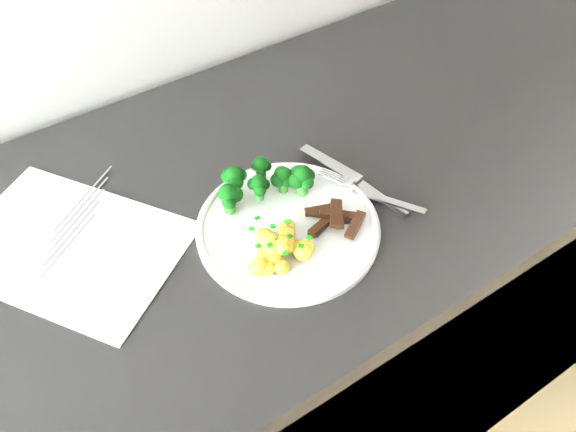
{
  "coord_description": "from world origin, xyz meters",
  "views": [
    {
      "loc": [
        -0.23,
        1.13,
        1.56
      ],
      "look_at": [
        0.06,
        1.58,
        0.96
      ],
      "focal_mm": 37.31,
      "sensor_mm": 36.0,
      "label": 1
    }
  ],
  "objects_px": {
    "potatoes": "(281,248)",
    "knife": "(365,188)",
    "broccoli": "(265,181)",
    "counter": "(277,345)",
    "recipe_paper": "(69,246)",
    "plate": "(288,227)",
    "fork": "(374,194)",
    "beef_strips": "(334,217)"
  },
  "relations": [
    {
      "from": "potatoes",
      "to": "fork",
      "type": "xyz_separation_m",
      "value": [
        0.17,
        0.01,
        -0.01
      ]
    },
    {
      "from": "counter",
      "to": "potatoes",
      "type": "distance_m",
      "value": 0.51
    },
    {
      "from": "potatoes",
      "to": "beef_strips",
      "type": "bearing_deg",
      "value": 5.26
    },
    {
      "from": "potatoes",
      "to": "recipe_paper",
      "type": "bearing_deg",
      "value": 142.25
    },
    {
      "from": "beef_strips",
      "to": "fork",
      "type": "xyz_separation_m",
      "value": [
        0.07,
        0.0,
        -0.0
      ]
    },
    {
      "from": "recipe_paper",
      "to": "potatoes",
      "type": "relative_size",
      "value": 3.87
    },
    {
      "from": "knife",
      "to": "recipe_paper",
      "type": "bearing_deg",
      "value": 160.42
    },
    {
      "from": "fork",
      "to": "knife",
      "type": "xyz_separation_m",
      "value": [
        0.0,
        0.02,
        -0.01
      ]
    },
    {
      "from": "recipe_paper",
      "to": "plate",
      "type": "xyz_separation_m",
      "value": [
        0.26,
        -0.14,
        0.01
      ]
    },
    {
      "from": "potatoes",
      "to": "fork",
      "type": "relative_size",
      "value": 0.62
    },
    {
      "from": "plate",
      "to": "potatoes",
      "type": "height_order",
      "value": "potatoes"
    },
    {
      "from": "plate",
      "to": "beef_strips",
      "type": "relative_size",
      "value": 2.96
    },
    {
      "from": "recipe_paper",
      "to": "fork",
      "type": "height_order",
      "value": "fork"
    },
    {
      "from": "broccoli",
      "to": "knife",
      "type": "xyz_separation_m",
      "value": [
        0.13,
        -0.07,
        -0.03
      ]
    },
    {
      "from": "fork",
      "to": "knife",
      "type": "relative_size",
      "value": 0.77
    },
    {
      "from": "counter",
      "to": "knife",
      "type": "distance_m",
      "value": 0.49
    },
    {
      "from": "recipe_paper",
      "to": "potatoes",
      "type": "bearing_deg",
      "value": -37.75
    },
    {
      "from": "counter",
      "to": "recipe_paper",
      "type": "xyz_separation_m",
      "value": [
        -0.29,
        0.06,
        0.47
      ]
    },
    {
      "from": "plate",
      "to": "knife",
      "type": "relative_size",
      "value": 1.28
    },
    {
      "from": "counter",
      "to": "knife",
      "type": "bearing_deg",
      "value": -38.29
    },
    {
      "from": "potatoes",
      "to": "beef_strips",
      "type": "relative_size",
      "value": 1.1
    },
    {
      "from": "knife",
      "to": "plate",
      "type": "bearing_deg",
      "value": 179.45
    },
    {
      "from": "potatoes",
      "to": "knife",
      "type": "relative_size",
      "value": 0.48
    },
    {
      "from": "fork",
      "to": "recipe_paper",
      "type": "bearing_deg",
      "value": 157.42
    },
    {
      "from": "fork",
      "to": "potatoes",
      "type": "bearing_deg",
      "value": -175.68
    },
    {
      "from": "plate",
      "to": "beef_strips",
      "type": "height_order",
      "value": "beef_strips"
    },
    {
      "from": "counter",
      "to": "knife",
      "type": "height_order",
      "value": "knife"
    },
    {
      "from": "potatoes",
      "to": "knife",
      "type": "bearing_deg",
      "value": 11.61
    },
    {
      "from": "potatoes",
      "to": "knife",
      "type": "height_order",
      "value": "potatoes"
    },
    {
      "from": "plate",
      "to": "fork",
      "type": "height_order",
      "value": "fork"
    },
    {
      "from": "beef_strips",
      "to": "fork",
      "type": "height_order",
      "value": "beef_strips"
    },
    {
      "from": "potatoes",
      "to": "fork",
      "type": "height_order",
      "value": "potatoes"
    },
    {
      "from": "plate",
      "to": "beef_strips",
      "type": "bearing_deg",
      "value": -26.07
    },
    {
      "from": "knife",
      "to": "broccoli",
      "type": "bearing_deg",
      "value": 153.3
    },
    {
      "from": "broccoli",
      "to": "potatoes",
      "type": "xyz_separation_m",
      "value": [
        -0.04,
        -0.1,
        -0.02
      ]
    },
    {
      "from": "broccoli",
      "to": "fork",
      "type": "xyz_separation_m",
      "value": [
        0.13,
        -0.09,
        -0.02
      ]
    },
    {
      "from": "beef_strips",
      "to": "fork",
      "type": "relative_size",
      "value": 0.56
    },
    {
      "from": "beef_strips",
      "to": "recipe_paper",
      "type": "bearing_deg",
      "value": 152.28
    },
    {
      "from": "recipe_paper",
      "to": "knife",
      "type": "height_order",
      "value": "knife"
    },
    {
      "from": "counter",
      "to": "recipe_paper",
      "type": "height_order",
      "value": "recipe_paper"
    },
    {
      "from": "potatoes",
      "to": "fork",
      "type": "bearing_deg",
      "value": 4.32
    },
    {
      "from": "recipe_paper",
      "to": "knife",
      "type": "distance_m",
      "value": 0.42
    }
  ]
}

